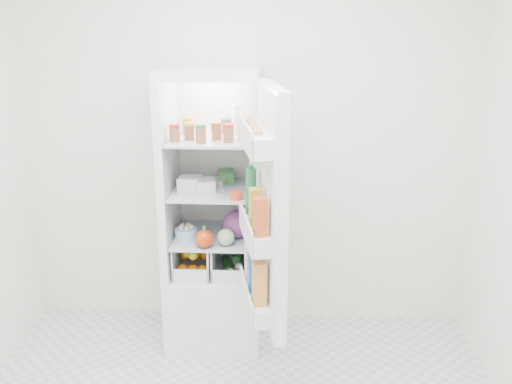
# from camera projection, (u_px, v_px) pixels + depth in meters

# --- Properties ---
(room_walls) EXTENTS (3.02, 3.02, 2.61)m
(room_walls) POSITION_uv_depth(u_px,v_px,m) (222.00, 149.00, 2.29)
(room_walls) COLOR silver
(room_walls) RESTS_ON ground
(refrigerator) EXTENTS (0.60, 0.60, 1.80)m
(refrigerator) POSITION_uv_depth(u_px,v_px,m) (215.00, 243.00, 3.77)
(refrigerator) COLOR silver
(refrigerator) RESTS_ON ground
(shelf_low) EXTENTS (0.49, 0.53, 0.01)m
(shelf_low) POSITION_uv_depth(u_px,v_px,m) (214.00, 235.00, 3.68)
(shelf_low) COLOR #ADBECB
(shelf_low) RESTS_ON refrigerator
(shelf_mid) EXTENTS (0.49, 0.53, 0.02)m
(shelf_mid) POSITION_uv_depth(u_px,v_px,m) (213.00, 190.00, 3.59)
(shelf_mid) COLOR #ADBECB
(shelf_mid) RESTS_ON refrigerator
(shelf_top) EXTENTS (0.49, 0.53, 0.02)m
(shelf_top) POSITION_uv_depth(u_px,v_px,m) (211.00, 138.00, 3.49)
(shelf_top) COLOR #ADBECB
(shelf_top) RESTS_ON refrigerator
(crisper_left) EXTENTS (0.23, 0.46, 0.22)m
(crisper_left) POSITION_uv_depth(u_px,v_px,m) (196.00, 254.00, 3.73)
(crisper_left) COLOR silver
(crisper_left) RESTS_ON refrigerator
(crisper_right) EXTENTS (0.23, 0.46, 0.22)m
(crisper_right) POSITION_uv_depth(u_px,v_px,m) (233.00, 254.00, 3.72)
(crisper_right) COLOR silver
(crisper_right) RESTS_ON refrigerator
(condiment_jars) EXTENTS (0.46, 0.34, 0.08)m
(condiment_jars) POSITION_uv_depth(u_px,v_px,m) (208.00, 132.00, 3.42)
(condiment_jars) COLOR #B21919
(condiment_jars) RESTS_ON shelf_top
(squeeze_bottle) EXTENTS (0.05, 0.05, 0.18)m
(squeeze_bottle) POSITION_uv_depth(u_px,v_px,m) (236.00, 119.00, 3.56)
(squeeze_bottle) COLOR white
(squeeze_bottle) RESTS_ON shelf_top
(tub_white) EXTENTS (0.15, 0.15, 0.09)m
(tub_white) POSITION_uv_depth(u_px,v_px,m) (190.00, 183.00, 3.55)
(tub_white) COLOR silver
(tub_white) RESTS_ON shelf_mid
(tub_cream) EXTENTS (0.15, 0.15, 0.07)m
(tub_cream) POSITION_uv_depth(u_px,v_px,m) (204.00, 185.00, 3.53)
(tub_cream) COLOR silver
(tub_cream) RESTS_ON shelf_mid
(tin_red) EXTENTS (0.08, 0.08, 0.05)m
(tin_red) POSITION_uv_depth(u_px,v_px,m) (236.00, 195.00, 3.37)
(tin_red) COLOR red
(tin_red) RESTS_ON shelf_mid
(foil_tray) EXTENTS (0.19, 0.15, 0.04)m
(foil_tray) POSITION_uv_depth(u_px,v_px,m) (213.00, 182.00, 3.66)
(foil_tray) COLOR silver
(foil_tray) RESTS_ON shelf_mid
(tub_green) EXTENTS (0.11, 0.14, 0.08)m
(tub_green) POSITION_uv_depth(u_px,v_px,m) (226.00, 176.00, 3.73)
(tub_green) COLOR #397F3A
(tub_green) RESTS_ON shelf_mid
(red_cabbage) EXTENTS (0.18, 0.18, 0.18)m
(red_cabbage) POSITION_uv_depth(u_px,v_px,m) (237.00, 224.00, 3.61)
(red_cabbage) COLOR #602157
(red_cabbage) RESTS_ON shelf_low
(bell_pepper) EXTENTS (0.11, 0.11, 0.11)m
(bell_pepper) POSITION_uv_depth(u_px,v_px,m) (204.00, 239.00, 3.46)
(bell_pepper) COLOR red
(bell_pepper) RESTS_ON shelf_low
(mushroom_bowl) EXTENTS (0.15, 0.15, 0.07)m
(mushroom_bowl) POSITION_uv_depth(u_px,v_px,m) (186.00, 233.00, 3.61)
(mushroom_bowl) COLOR #9CCDE9
(mushroom_bowl) RESTS_ON shelf_low
(salad_bag) EXTENTS (0.11, 0.11, 0.11)m
(salad_bag) POSITION_uv_depth(u_px,v_px,m) (226.00, 237.00, 3.49)
(salad_bag) COLOR #9FB88A
(salad_bag) RESTS_ON shelf_low
(citrus_pile) EXTENTS (0.20, 0.31, 0.16)m
(citrus_pile) POSITION_uv_depth(u_px,v_px,m) (194.00, 259.00, 3.70)
(citrus_pile) COLOR orange
(citrus_pile) RESTS_ON refrigerator
(veg_pile) EXTENTS (0.16, 0.30, 0.10)m
(veg_pile) POSITION_uv_depth(u_px,v_px,m) (234.00, 261.00, 3.73)
(veg_pile) COLOR #174617
(veg_pile) RESTS_ON refrigerator
(fridge_door) EXTENTS (0.28, 0.60, 1.30)m
(fridge_door) POSITION_uv_depth(u_px,v_px,m) (266.00, 215.00, 3.02)
(fridge_door) COLOR silver
(fridge_door) RESTS_ON refrigerator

